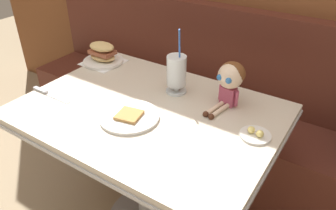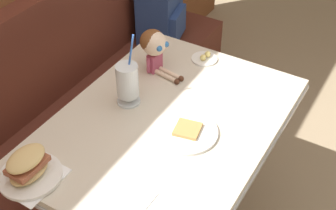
# 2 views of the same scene
# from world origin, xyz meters

# --- Properties ---
(booth_bench) EXTENTS (2.60, 0.48, 1.00)m
(booth_bench) POSITION_xyz_m (0.00, 0.81, 0.33)
(booth_bench) COLOR #512319
(booth_bench) RESTS_ON ground
(diner_table) EXTENTS (1.11, 0.81, 0.74)m
(diner_table) POSITION_xyz_m (0.00, 0.18, 0.54)
(diner_table) COLOR beige
(diner_table) RESTS_ON ground
(toast_plate) EXTENTS (0.25, 0.25, 0.03)m
(toast_plate) POSITION_xyz_m (-0.02, 0.08, 0.75)
(toast_plate) COLOR white
(toast_plate) RESTS_ON diner_table
(milkshake_glass) EXTENTS (0.10, 0.10, 0.32)m
(milkshake_glass) POSITION_xyz_m (0.02, 0.37, 0.84)
(milkshake_glass) COLOR silver
(milkshake_glass) RESTS_ON diner_table
(sandwich_plate) EXTENTS (0.22, 0.22, 0.12)m
(sandwich_plate) POSITION_xyz_m (-0.49, 0.43, 0.79)
(sandwich_plate) COLOR white
(sandwich_plate) RESTS_ON diner_table
(butter_saucer) EXTENTS (0.12, 0.12, 0.04)m
(butter_saucer) POSITION_xyz_m (0.46, 0.24, 0.75)
(butter_saucer) COLOR white
(butter_saucer) RESTS_ON diner_table
(butter_knife) EXTENTS (0.24, 0.02, 0.01)m
(butter_knife) POSITION_xyz_m (-0.48, 0.02, 0.74)
(butter_knife) COLOR silver
(butter_knife) RESTS_ON diner_table
(seated_doll) EXTENTS (0.13, 0.23, 0.20)m
(seated_doll) POSITION_xyz_m (0.27, 0.40, 0.87)
(seated_doll) COLOR #B74C6B
(seated_doll) RESTS_ON diner_table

